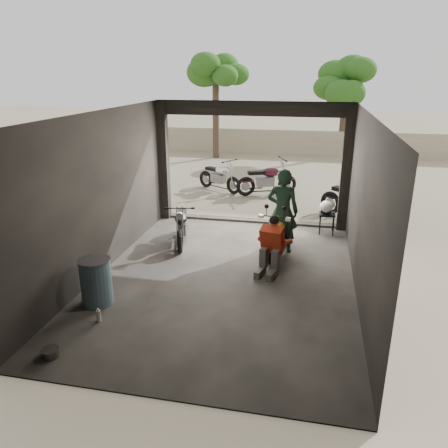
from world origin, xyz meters
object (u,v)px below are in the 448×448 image
at_px(outside_bike_b, 267,177).
at_px(oil_drum, 96,282).
at_px(sign_post, 360,169).
at_px(mechanic, 270,248).
at_px(main_bike, 279,232).
at_px(outside_bike_a, 219,175).
at_px(helmet, 326,207).
at_px(outside_bike_c, 353,199).
at_px(rider, 283,211).
at_px(stool, 327,216).
at_px(left_bike, 181,223).

bearing_deg(outside_bike_b, oil_drum, 142.13).
bearing_deg(sign_post, mechanic, -102.79).
bearing_deg(sign_post, main_bike, -113.61).
bearing_deg(oil_drum, outside_bike_a, 86.79).
bearing_deg(helmet, outside_bike_c, 34.29).
bearing_deg(rider, outside_bike_c, -118.14).
xyz_separation_m(outside_bike_c, oil_drum, (-4.69, -5.61, -0.22)).
relative_size(rider, mechanic, 1.66).
bearing_deg(outside_bike_a, outside_bike_c, -87.59).
bearing_deg(rider, outside_bike_b, -73.78).
height_order(main_bike, rider, rider).
bearing_deg(outside_bike_b, main_bike, 166.83).
xyz_separation_m(helmet, sign_post, (0.75, 0.38, 0.92)).
relative_size(outside_bike_c, stool, 3.47).
relative_size(main_bike, mechanic, 1.36).
xyz_separation_m(main_bike, outside_bike_b, (-0.83, 4.90, 0.08)).
height_order(left_bike, rider, rider).
xyz_separation_m(outside_bike_b, oil_drum, (-2.10, -7.79, -0.18)).
bearing_deg(outside_bike_b, sign_post, -161.49).
bearing_deg(sign_post, outside_bike_b, 150.31).
xyz_separation_m(left_bike, mechanic, (2.23, -1.28, 0.07)).
xyz_separation_m(outside_bike_b, helmet, (1.86, -3.35, 0.09)).
bearing_deg(oil_drum, outside_bike_c, 50.07).
bearing_deg(oil_drum, helmet, 48.30).
distance_m(main_bike, outside_bike_a, 5.69).
xyz_separation_m(main_bike, outside_bike_c, (1.76, 2.72, 0.11)).
bearing_deg(outside_bike_a, stool, -103.28).
height_order(outside_bike_c, rider, rider).
height_order(stool, helmet, helmet).
relative_size(main_bike, oil_drum, 1.88).
relative_size(main_bike, left_bike, 1.04).
bearing_deg(outside_bike_c, sign_post, -138.07).
distance_m(stool, oil_drum, 5.97).
xyz_separation_m(left_bike, stool, (3.39, 1.34, -0.05)).
height_order(outside_bike_c, oil_drum, outside_bike_c).
bearing_deg(main_bike, left_bike, -175.85).
height_order(main_bike, mechanic, mechanic).
relative_size(outside_bike_a, rider, 0.86).
height_order(helmet, sign_post, sign_post).
xyz_separation_m(left_bike, sign_post, (4.10, 1.73, 1.11)).
relative_size(main_bike, helmet, 4.51).
xyz_separation_m(left_bike, oil_drum, (-0.61, -3.09, -0.09)).
height_order(rider, helmet, rider).
xyz_separation_m(left_bike, outside_bike_c, (4.09, 2.52, 0.12)).
relative_size(outside_bike_a, helmet, 4.75).
bearing_deg(outside_bike_c, outside_bike_b, 90.57).
height_order(main_bike, outside_bike_c, outside_bike_c).
bearing_deg(outside_bike_c, stool, -169.85).
relative_size(outside_bike_a, outside_bike_b, 0.93).
relative_size(left_bike, rider, 0.79).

